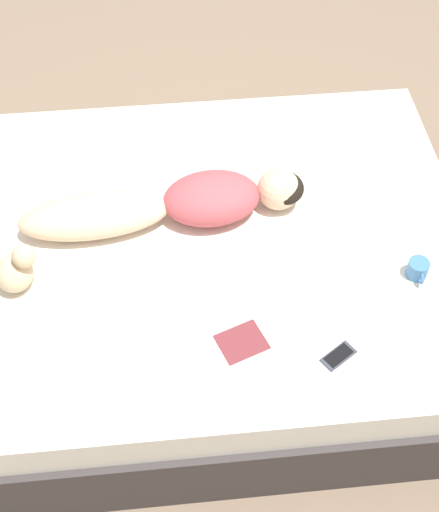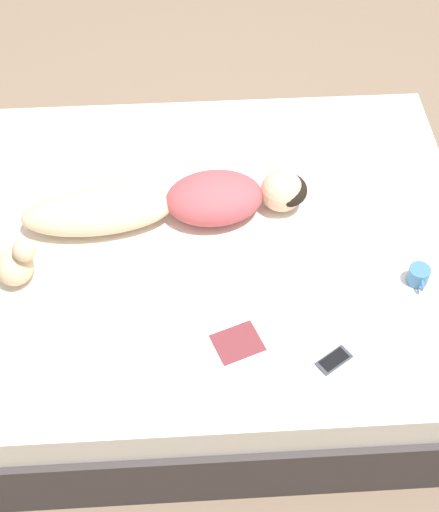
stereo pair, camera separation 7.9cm
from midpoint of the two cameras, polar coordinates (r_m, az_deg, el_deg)
The scene contains 7 objects.
ground_plane at distance 3.65m, azimuth -0.75°, elevation -4.32°, with size 12.00×12.00×0.00m, color #7A6651.
bed at distance 3.42m, azimuth -0.79°, elevation -1.61°, with size 1.96×2.32×0.58m.
person at distance 3.22m, azimuth -4.36°, elevation 4.18°, with size 0.37×1.31×0.20m.
open_magazine at distance 2.91m, azimuth -0.02°, elevation -5.25°, with size 0.54×0.41×0.01m.
coffee_mug at distance 3.13m, azimuth 14.89°, elevation -1.02°, with size 0.12×0.09×0.08m.
cell_phone at distance 2.86m, azimuth 8.71°, elevation -7.92°, with size 0.14×0.16×0.01m.
plush_toy at distance 3.08m, azimuth -16.67°, elevation -1.09°, with size 0.18×0.19×0.23m.
Camera 1 is at (2.08, -0.20, 3.00)m, focal length 50.00 mm.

